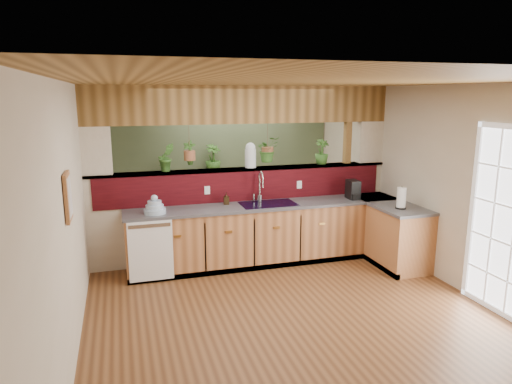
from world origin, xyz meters
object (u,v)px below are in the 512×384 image
object	(u,v)px
glass_jar	(250,155)
coffee_maker	(353,190)
faucet	(260,185)
dish_stack	(155,208)
shelving_console	(197,200)
soap_dispenser	(226,199)
paper_towel	(401,198)

from	to	relation	value
glass_jar	coffee_maker	bearing A→B (deg)	-16.02
faucet	glass_jar	xyz separation A→B (m)	(-0.09, 0.22, 0.43)
dish_stack	shelving_console	distance (m)	2.60
soap_dispenser	glass_jar	distance (m)	0.77
paper_towel	glass_jar	world-z (taller)	glass_jar
faucet	dish_stack	bearing A→B (deg)	-171.02
glass_jar	faucet	bearing A→B (deg)	-68.74
faucet	shelving_console	world-z (taller)	faucet
coffee_maker	soap_dispenser	bearing A→B (deg)	178.37
soap_dispenser	coffee_maker	bearing A→B (deg)	-6.10
coffee_maker	shelving_console	bearing A→B (deg)	135.48
paper_towel	dish_stack	bearing A→B (deg)	167.89
faucet	glass_jar	distance (m)	0.49
shelving_console	soap_dispenser	bearing A→B (deg)	-92.31
coffee_maker	faucet	bearing A→B (deg)	175.91
faucet	soap_dispenser	distance (m)	0.55
coffee_maker	paper_towel	world-z (taller)	paper_towel
dish_stack	soap_dispenser	bearing A→B (deg)	12.96
paper_towel	glass_jar	xyz separation A→B (m)	(-1.86, 1.18, 0.53)
soap_dispenser	paper_towel	bearing A→B (deg)	-22.61
coffee_maker	shelving_console	size ratio (longest dim) A/B	0.19
dish_stack	coffee_maker	world-z (taller)	coffee_maker
dish_stack	glass_jar	distance (m)	1.66
paper_towel	shelving_console	world-z (taller)	paper_towel
soap_dispenser	shelving_console	world-z (taller)	soap_dispenser
glass_jar	dish_stack	bearing A→B (deg)	-162.47
faucet	glass_jar	bearing A→B (deg)	111.26
paper_towel	soap_dispenser	bearing A→B (deg)	157.39
dish_stack	paper_towel	bearing A→B (deg)	-12.11
faucet	soap_dispenser	bearing A→B (deg)	-179.24
glass_jar	shelving_console	world-z (taller)	glass_jar
shelving_console	faucet	bearing A→B (deg)	-78.69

